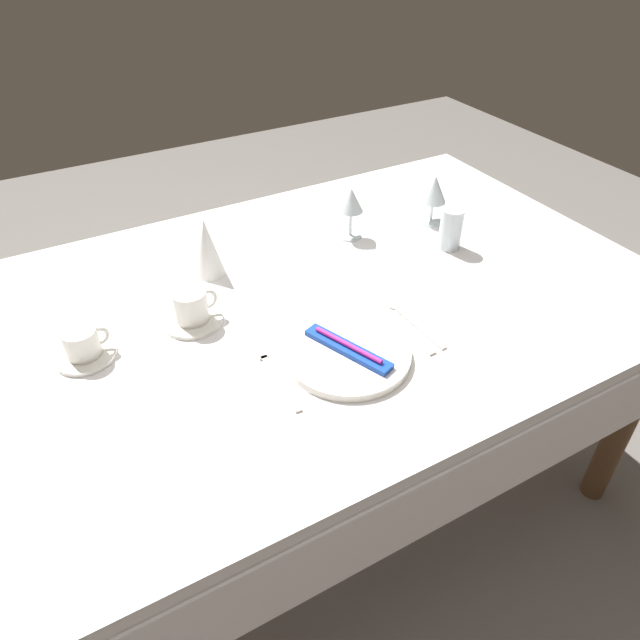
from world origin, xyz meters
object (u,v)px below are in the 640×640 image
at_px(spoon_soup, 407,317).
at_px(wine_glass_centre, 351,203).
at_px(dinner_knife, 404,328).
at_px(napkin_folded, 207,248).
at_px(fork_outer, 275,375).
at_px(coffee_cup_left, 82,342).
at_px(coffee_cup_right, 191,305).
at_px(toothbrush_package, 348,348).
at_px(wine_glass_left, 434,191).
at_px(drink_tumbler, 451,231).
at_px(dinner_plate, 348,354).

distance_m(spoon_soup, wine_glass_centre, 0.41).
relative_size(dinner_knife, napkin_folded, 1.40).
xyz_separation_m(fork_outer, coffee_cup_left, (-0.32, 0.25, 0.04)).
relative_size(coffee_cup_right, napkin_folded, 0.67).
height_order(coffee_cup_left, coffee_cup_right, coffee_cup_right).
height_order(spoon_soup, napkin_folded, napkin_folded).
height_order(fork_outer, coffee_cup_right, coffee_cup_right).
bearing_deg(spoon_soup, coffee_cup_left, 161.90).
height_order(toothbrush_package, wine_glass_left, wine_glass_left).
bearing_deg(drink_tumbler, spoon_soup, -144.18).
xyz_separation_m(fork_outer, wine_glass_centre, (0.43, 0.41, 0.10)).
bearing_deg(dinner_plate, fork_outer, 171.03).
relative_size(dinner_plate, coffee_cup_right, 2.60).
bearing_deg(wine_glass_centre, napkin_folded, 178.48).
bearing_deg(dinner_plate, drink_tumbler, 28.28).
relative_size(fork_outer, spoon_soup, 1.01).
bearing_deg(wine_glass_centre, dinner_plate, -122.00).
relative_size(fork_outer, napkin_folded, 1.37).
bearing_deg(coffee_cup_left, dinner_knife, -21.23).
relative_size(coffee_cup_right, drink_tumbler, 0.90).
bearing_deg(dinner_plate, wine_glass_left, 37.11).
xyz_separation_m(fork_outer, napkin_folded, (0.02, 0.42, 0.07)).
distance_m(coffee_cup_left, wine_glass_centre, 0.78).
relative_size(wine_glass_left, drink_tumbler, 1.26).
relative_size(spoon_soup, drink_tumbler, 1.83).
bearing_deg(wine_glass_left, coffee_cup_right, -171.00).
distance_m(spoon_soup, wine_glass_left, 0.49).
relative_size(dinner_knife, coffee_cup_left, 2.28).
height_order(fork_outer, spoon_soup, spoon_soup).
xyz_separation_m(fork_outer, spoon_soup, (0.35, 0.03, -0.00)).
xyz_separation_m(toothbrush_package, wine_glass_centre, (0.27, 0.44, 0.08)).
bearing_deg(wine_glass_centre, drink_tumbler, -41.27).
relative_size(coffee_cup_left, coffee_cup_right, 0.92).
bearing_deg(toothbrush_package, spoon_soup, 14.76).
bearing_deg(wine_glass_left, dinner_plate, -142.89).
height_order(coffee_cup_left, napkin_folded, napkin_folded).
bearing_deg(fork_outer, dinner_plate, -8.97).
xyz_separation_m(dinner_knife, drink_tumbler, (0.32, 0.24, 0.05)).
xyz_separation_m(dinner_knife, coffee_cup_right, (-0.41, 0.26, 0.04)).
bearing_deg(coffee_cup_right, dinner_knife, -32.31).
relative_size(fork_outer, wine_glass_centre, 1.44).
relative_size(toothbrush_package, drink_tumbler, 1.83).
bearing_deg(dinner_knife, napkin_folded, 125.02).
height_order(fork_outer, wine_glass_centre, wine_glass_centre).
height_order(dinner_knife, wine_glass_centre, wine_glass_centre).
height_order(wine_glass_left, napkin_folded, napkin_folded).
height_order(fork_outer, drink_tumbler, drink_tumbler).
height_order(dinner_plate, toothbrush_package, toothbrush_package).
bearing_deg(dinner_plate, coffee_cup_right, 131.25).
height_order(dinner_plate, coffee_cup_right, coffee_cup_right).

